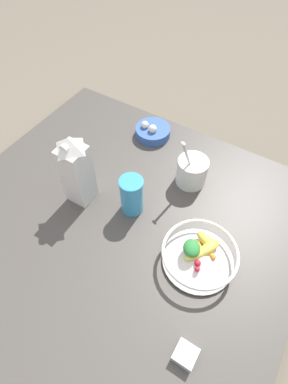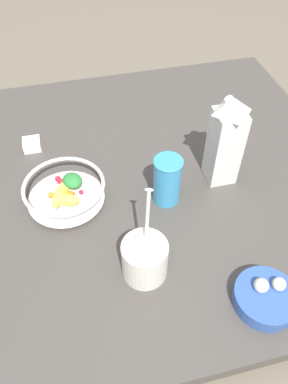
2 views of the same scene
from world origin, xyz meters
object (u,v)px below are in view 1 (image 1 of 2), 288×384
Objects in this scene: yogurt_tub at (192,170)px; drinking_cup at (132,195)px; milk_carton at (76,170)px; garlic_bowl at (153,131)px; spice_jar at (185,355)px; fruit_bowl at (199,255)px.

drinking_cup is (-0.11, -0.20, 0.02)m from yogurt_tub.
yogurt_tub is (0.28, 0.25, -0.08)m from milk_carton.
yogurt_tub is at bearing -29.96° from garlic_bowl.
drinking_cup is 0.36m from garlic_bowl.
yogurt_tub is 1.59× the size of garlic_bowl.
garlic_bowl is at bearing 110.13° from drinking_cup.
milk_carton reaches higher than spice_jar.
garlic_bowl is at bearing 150.04° from yogurt_tub.
spice_jar is at bearing -71.47° from fruit_bowl.
garlic_bowl is (0.04, 0.38, -0.11)m from milk_carton.
milk_carton is 1.20× the size of yogurt_tub.
fruit_bowl is 1.55× the size of drinking_cup.
drinking_cup reaches higher than fruit_bowl.
drinking_cup is at bearing -118.33° from yogurt_tub.
garlic_bowl is at bearing 126.39° from spice_jar.
fruit_bowl is at bearing -11.98° from drinking_cup.
fruit_bowl is 4.13× the size of spice_jar.
milk_carton reaches higher than fruit_bowl.
milk_carton is at bearing -164.83° from drinking_cup.
garlic_bowl is (-0.12, 0.34, -0.05)m from drinking_cup.
milk_carton reaches higher than drinking_cup.
drinking_cup is (-0.26, 0.06, 0.03)m from fruit_bowl.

